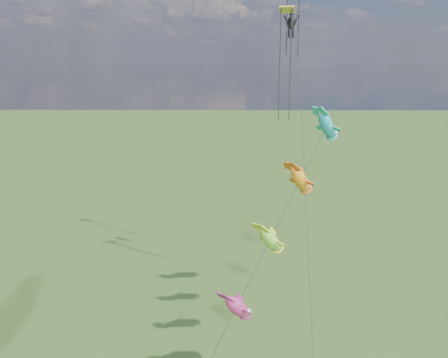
{
  "coord_description": "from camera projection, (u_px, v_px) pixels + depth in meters",
  "views": [
    {
      "loc": [
        12.14,
        -17.25,
        16.92
      ],
      "look_at": [
        11.82,
        12.02,
        9.81
      ],
      "focal_mm": 40.0,
      "sensor_mm": 36.0,
      "label": 1
    }
  ],
  "objects": [
    {
      "name": "fish_windsock_rig",
      "position": [
        285.0,
        210.0,
        28.08
      ],
      "size": [
        10.12,
        12.49,
        15.33
      ],
      "rotation": [
        0.0,
        0.0,
        -0.36
      ],
      "color": "brown",
      "rests_on": "ground"
    },
    {
      "name": "parafoil_rig",
      "position": [
        292.0,
        19.0,
        33.41
      ],
      "size": [
        1.97,
        17.55,
        26.94
      ],
      "rotation": [
        0.0,
        0.0,
        0.07
      ],
      "color": "brown",
      "rests_on": "ground"
    }
  ]
}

